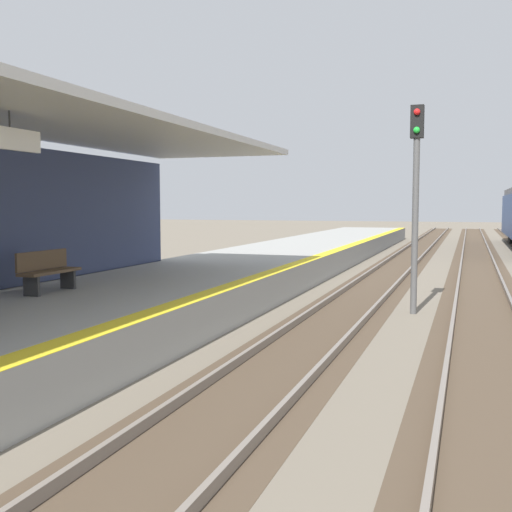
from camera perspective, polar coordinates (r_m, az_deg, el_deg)
name	(u,v)px	position (r m, az deg, el deg)	size (l,w,h in m)	color
station_platform	(96,314)	(13.42, -14.61, -5.27)	(5.00, 80.00, 0.91)	#999993
track_pair_nearest_platform	(340,314)	(15.50, 7.80, -5.32)	(2.34, 120.00, 0.16)	#4C3D2D
track_pair_middle	(486,322)	(15.22, 20.52, -5.77)	(2.34, 120.00, 0.16)	#4C3D2D
rail_signal_post	(416,187)	(15.90, 14.59, 6.20)	(0.32, 0.34, 5.20)	#4C4C4C
platform_bench	(47,270)	(13.77, -18.76, -1.23)	(0.45, 1.60, 0.88)	brown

